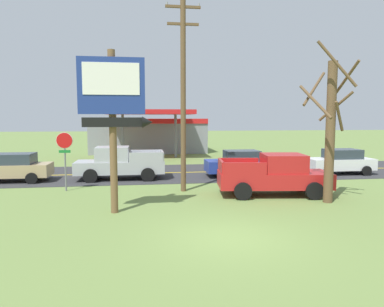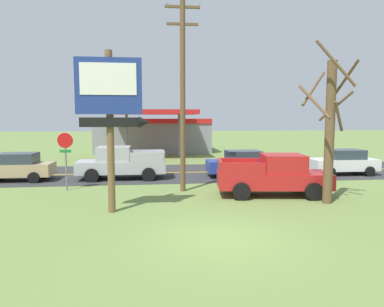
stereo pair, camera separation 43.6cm
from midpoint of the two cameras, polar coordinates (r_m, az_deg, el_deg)
name	(u,v)px [view 2 (the right image)]	position (r m, az deg, el deg)	size (l,w,h in m)	color
ground_plane	(222,238)	(11.11, 6.03, -13.48)	(180.00, 180.00, 0.00)	olive
road_asphalt	(183,173)	(23.63, -0.86, -3.11)	(140.00, 8.00, 0.02)	#333335
road_centre_line	(183,172)	(23.63, -0.86, -3.08)	(126.00, 0.20, 0.01)	gold
motel_sign	(111,105)	(13.62, -12.11, 7.77)	(2.73, 0.54, 6.19)	brown
stop_sign	(65,151)	(18.68, -19.22, 0.44)	(0.80, 0.08, 2.95)	slate
utility_pole	(183,90)	(17.46, -0.79, 10.20)	(1.70, 0.26, 9.46)	brown
bare_tree	(330,127)	(16.07, 22.15, 4.05)	(2.25, 2.38, 6.76)	brown
gas_station	(153,134)	(38.16, -6.03, 3.16)	(12.00, 11.50, 4.40)	gray
pickup_red_parked_on_lawn	(274,175)	(17.10, 13.93, -3.47)	(5.40, 2.71, 1.96)	red
pickup_silver_on_road	(121,163)	(21.47, -10.94, -1.55)	(5.20, 2.24, 1.96)	#A8AAAF
car_white_near_lane	(343,162)	(24.82, 23.80, -1.26)	(4.20, 2.00, 1.64)	silver
car_tan_mid_lane	(16,167)	(22.75, -26.20, -1.97)	(4.20, 2.00, 1.64)	tan
car_blue_far_lane	(241,163)	(22.19, 8.57, -1.62)	(4.20, 2.00, 1.64)	#233893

